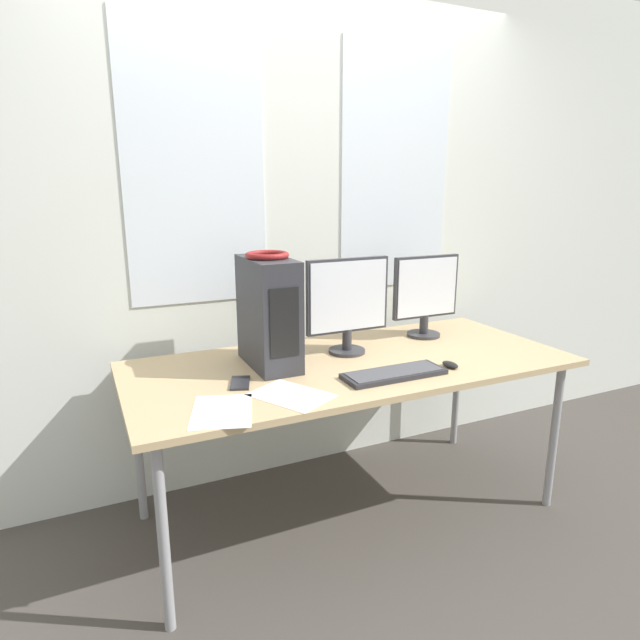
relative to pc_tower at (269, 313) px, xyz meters
name	(u,v)px	position (x,y,z in m)	size (l,w,h in m)	color
ground_plane	(399,567)	(0.36, -0.55, -1.02)	(14.00, 14.00, 0.00)	#47423D
wall_back	(302,225)	(0.36, 0.47, 0.34)	(8.00, 0.07, 2.70)	silver
desk	(351,371)	(0.36, -0.11, -0.29)	(2.01, 0.89, 0.78)	tan
pc_tower	(269,313)	(0.00, 0.00, 0.00)	(0.18, 0.39, 0.48)	#2D2D33
headphones	(267,255)	(0.00, 0.00, 0.25)	(0.19, 0.19, 0.03)	maroon
monitor_main	(348,303)	(0.40, 0.02, 0.01)	(0.42, 0.18, 0.46)	#333338
monitor_right_near	(426,294)	(0.91, 0.10, -0.01)	(0.38, 0.18, 0.43)	#333338
keyboard	(394,374)	(0.43, -0.36, -0.23)	(0.45, 0.15, 0.02)	#28282D
mouse	(450,365)	(0.71, -0.37, -0.23)	(0.05, 0.09, 0.02)	black
cell_phone	(240,383)	(-0.19, -0.18, -0.23)	(0.12, 0.16, 0.01)	#232328
paper_sheet_left	(222,411)	(-0.33, -0.41, -0.24)	(0.29, 0.35, 0.00)	white
paper_sheet_front	(291,395)	(-0.05, -0.37, -0.24)	(0.33, 0.36, 0.00)	white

